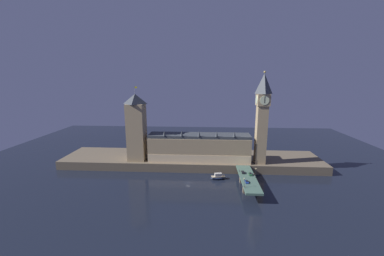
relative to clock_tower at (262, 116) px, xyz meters
name	(u,v)px	position (x,y,z in m)	size (l,w,h in m)	color
ground_plane	(188,183)	(-55.74, -25.51, -45.18)	(400.00, 400.00, 0.00)	black
embankment	(191,160)	(-55.74, 13.49, -41.68)	(220.00, 42.00, 7.00)	brown
parliament_hall	(199,147)	(-48.61, 3.66, -27.17)	(82.24, 17.69, 26.49)	tan
clock_tower	(262,116)	(0.00, 0.00, 0.00)	(9.98, 10.09, 72.17)	tan
victoria_tower	(136,127)	(-100.15, 2.92, -10.69)	(14.15, 14.15, 60.71)	tan
bridge	(248,180)	(-14.11, -30.51, -39.75)	(10.54, 46.00, 7.36)	#476656
car_northbound_lead	(243,172)	(-16.43, -23.00, -37.12)	(1.99, 4.41, 1.48)	black
car_northbound_trail	(247,182)	(-16.43, -38.67, -37.19)	(2.07, 4.54, 1.34)	navy
car_southbound_trail	(250,174)	(-11.79, -26.04, -37.13)	(1.94, 4.73, 1.47)	#235633
pedestrian_near_rail	(245,187)	(-18.75, -46.54, -36.98)	(0.38, 0.38, 1.59)	black
pedestrian_mid_walk	(254,174)	(-9.47, -26.80, -36.87)	(0.38, 0.38, 1.78)	black
pedestrian_far_rail	(239,170)	(-18.75, -20.59, -36.88)	(0.38, 0.38, 1.76)	black
street_lamp_near	(244,181)	(-19.15, -45.23, -34.06)	(1.34, 0.60, 6.00)	#2D3333
street_lamp_mid	(256,172)	(-9.07, -30.51, -33.51)	(1.34, 0.60, 6.89)	#2D3333
boat_upstream	(218,177)	(-33.77, -18.09, -43.44)	(12.09, 6.41, 4.76)	#1E2842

